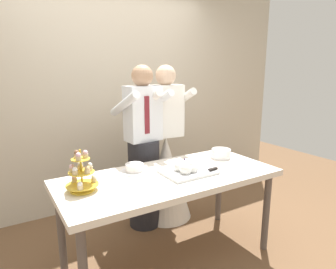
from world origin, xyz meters
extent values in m
plane|color=brown|center=(0.00, 0.00, 0.00)|extent=(8.00, 8.00, 0.00)
cube|color=beige|center=(0.00, 1.39, 1.45)|extent=(5.20, 0.10, 2.90)
cube|color=silver|center=(0.00, 0.00, 0.75)|extent=(1.80, 0.80, 0.05)
cylinder|color=#564C47|center=(0.82, -0.32, 0.36)|extent=(0.06, 0.06, 0.72)
cylinder|color=#564C47|center=(-0.82, 0.32, 0.36)|extent=(0.06, 0.06, 0.72)
cylinder|color=#564C47|center=(0.82, 0.32, 0.36)|extent=(0.06, 0.06, 0.72)
cylinder|color=gold|center=(-0.70, 0.05, 0.78)|extent=(0.17, 0.17, 0.01)
cylinder|color=gold|center=(-0.70, 0.05, 0.93)|extent=(0.01, 0.01, 0.31)
cylinder|color=gold|center=(-0.70, 0.05, 0.82)|extent=(0.23, 0.23, 0.01)
cylinder|color=#D1B784|center=(-0.61, 0.05, 0.84)|extent=(0.04, 0.04, 0.03)
sphere|color=white|center=(-0.61, 0.05, 0.86)|extent=(0.04, 0.04, 0.04)
cylinder|color=#D1B784|center=(-0.73, 0.13, 0.84)|extent=(0.04, 0.04, 0.03)
sphere|color=#EAB7C6|center=(-0.73, 0.13, 0.86)|extent=(0.04, 0.04, 0.04)
cylinder|color=#D1B784|center=(-0.73, -0.03, 0.84)|extent=(0.04, 0.04, 0.03)
sphere|color=white|center=(-0.73, -0.03, 0.86)|extent=(0.04, 0.04, 0.04)
cylinder|color=gold|center=(-0.70, 0.05, 0.92)|extent=(0.18, 0.18, 0.01)
cylinder|color=#D1B784|center=(-0.64, 0.05, 0.93)|extent=(0.04, 0.04, 0.03)
sphere|color=white|center=(-0.64, 0.05, 0.96)|extent=(0.04, 0.04, 0.04)
cylinder|color=#D1B784|center=(-0.69, 0.11, 0.93)|extent=(0.04, 0.04, 0.03)
sphere|color=white|center=(-0.69, 0.11, 0.96)|extent=(0.04, 0.04, 0.04)
cylinder|color=#D1B784|center=(-0.75, 0.08, 0.93)|extent=(0.04, 0.04, 0.03)
sphere|color=#EAB7C6|center=(-0.75, 0.08, 0.96)|extent=(0.04, 0.04, 0.04)
cylinder|color=#D1B784|center=(-0.75, 0.01, 0.93)|extent=(0.04, 0.04, 0.03)
sphere|color=white|center=(-0.75, 0.01, 0.96)|extent=(0.04, 0.04, 0.04)
cylinder|color=#D1B784|center=(-0.67, -0.01, 0.93)|extent=(0.04, 0.04, 0.03)
sphere|color=#D6B27A|center=(-0.67, -0.01, 0.96)|extent=(0.04, 0.04, 0.04)
cylinder|color=gold|center=(-0.70, 0.05, 1.01)|extent=(0.13, 0.13, 0.01)
cylinder|color=#D1B784|center=(-0.66, 0.05, 1.03)|extent=(0.04, 0.04, 0.03)
sphere|color=#EAB7C6|center=(-0.66, 0.05, 1.05)|extent=(0.04, 0.04, 0.04)
cylinder|color=#D1B784|center=(-0.71, 0.08, 1.03)|extent=(0.04, 0.04, 0.03)
sphere|color=brown|center=(-0.71, 0.08, 1.05)|extent=(0.04, 0.04, 0.04)
cylinder|color=#D1B784|center=(-0.72, 0.02, 1.03)|extent=(0.04, 0.04, 0.03)
sphere|color=#EAB7C6|center=(-0.72, 0.02, 1.05)|extent=(0.04, 0.04, 0.04)
cube|color=silver|center=(0.15, -0.05, 0.79)|extent=(0.42, 0.31, 0.02)
sphere|color=white|center=(0.20, -0.05, 0.83)|extent=(0.08, 0.08, 0.08)
sphere|color=white|center=(0.17, 0.01, 0.83)|extent=(0.10, 0.10, 0.10)
sphere|color=white|center=(0.09, -0.01, 0.83)|extent=(0.09, 0.09, 0.09)
sphere|color=white|center=(0.09, -0.09, 0.83)|extent=(0.10, 0.10, 0.10)
sphere|color=white|center=(0.16, -0.10, 0.83)|extent=(0.08, 0.08, 0.08)
sphere|color=white|center=(0.15, -0.05, 0.84)|extent=(0.11, 0.11, 0.11)
sphere|color=#2D1938|center=(0.15, -0.07, 0.88)|extent=(0.02, 0.02, 0.02)
sphere|color=#DB474C|center=(0.17, -0.02, 0.88)|extent=(0.02, 0.02, 0.02)
sphere|color=#2D1938|center=(0.13, -0.02, 0.89)|extent=(0.02, 0.02, 0.02)
sphere|color=#DB474C|center=(0.14, -0.05, 0.88)|extent=(0.02, 0.02, 0.02)
cube|color=silver|center=(0.18, -0.17, 0.80)|extent=(0.23, 0.05, 0.00)
cube|color=black|center=(0.33, -0.15, 0.81)|extent=(0.09, 0.04, 0.02)
cylinder|color=white|center=(0.67, 0.14, 0.78)|extent=(0.18, 0.18, 0.01)
cylinder|color=white|center=(0.67, 0.14, 0.79)|extent=(0.18, 0.18, 0.01)
cylinder|color=white|center=(0.67, 0.14, 0.80)|extent=(0.18, 0.18, 0.01)
cylinder|color=white|center=(0.66, 0.14, 0.81)|extent=(0.18, 0.18, 0.01)
cylinder|color=white|center=(0.67, 0.14, 0.82)|extent=(0.18, 0.18, 0.01)
cylinder|color=white|center=(0.67, 0.14, 0.84)|extent=(0.18, 0.18, 0.01)
cylinder|color=white|center=(0.67, 0.14, 0.85)|extent=(0.18, 0.18, 0.01)
cylinder|color=white|center=(0.67, 0.14, 0.86)|extent=(0.18, 0.18, 0.01)
cylinder|color=white|center=(-0.22, 0.21, 0.78)|extent=(0.24, 0.24, 0.01)
cylinder|color=white|center=(-0.22, 0.21, 0.82)|extent=(0.15, 0.15, 0.06)
cylinder|color=#232328|center=(0.08, 0.64, 0.46)|extent=(0.32, 0.32, 0.92)
cube|color=white|center=(0.08, 0.64, 1.19)|extent=(0.36, 0.23, 0.54)
sphere|color=tan|center=(0.08, 0.64, 1.55)|extent=(0.21, 0.21, 0.21)
cylinder|color=white|center=(-0.11, 0.63, 1.30)|extent=(0.12, 0.49, 0.28)
cylinder|color=white|center=(0.26, 0.66, 1.30)|extent=(0.12, 0.49, 0.28)
cube|color=maroon|center=(0.08, 0.54, 1.19)|extent=(0.05, 0.02, 0.36)
cone|color=white|center=(0.37, 0.69, 0.46)|extent=(0.56, 0.56, 0.92)
cube|color=white|center=(0.37, 0.69, 1.19)|extent=(0.35, 0.22, 0.54)
sphere|color=beige|center=(0.37, 0.69, 1.55)|extent=(0.21, 0.21, 0.21)
cylinder|color=white|center=(0.19, 0.70, 1.30)|extent=(0.10, 0.49, 0.28)
cylinder|color=white|center=(0.57, 0.68, 1.30)|extent=(0.10, 0.49, 0.28)
camera|label=1|loc=(-1.19, -1.93, 1.62)|focal=31.49mm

